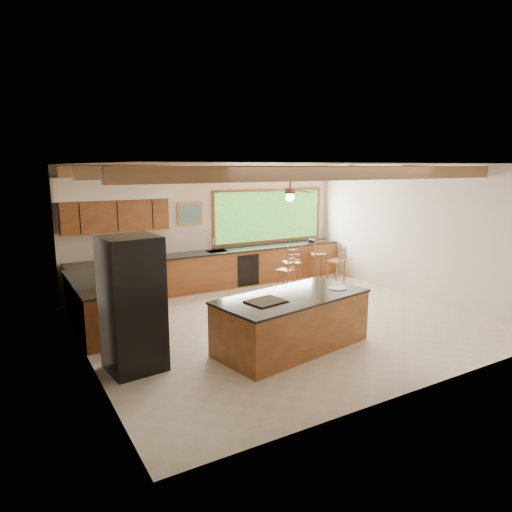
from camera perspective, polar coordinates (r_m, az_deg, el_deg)
ground at (r=8.99m, az=3.22°, el=-8.12°), size 7.20×7.20×0.00m
room_shell at (r=8.98m, az=0.17°, el=6.37°), size 7.27×6.54×3.02m
counter_run at (r=10.64m, az=-7.97°, el=-2.53°), size 7.12×3.10×1.26m
island at (r=7.61m, az=4.48°, el=-8.15°), size 2.75×1.64×0.92m
refrigerator at (r=6.89m, az=-15.20°, el=-5.82°), size 0.85×0.83×2.00m
bar_stool_a at (r=10.69m, az=3.90°, el=-1.87°), size 0.44×0.44×0.94m
bar_stool_b at (r=11.08m, az=4.67°, el=-0.94°), size 0.49×0.49×1.09m
bar_stool_c at (r=12.05m, az=7.97°, el=0.13°), size 0.51×0.51×1.15m
bar_stool_d at (r=11.67m, az=10.22°, el=-0.72°), size 0.42×0.42×1.01m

